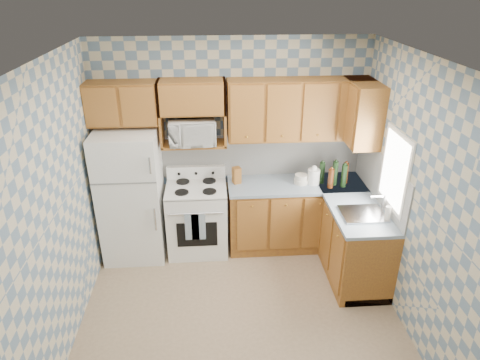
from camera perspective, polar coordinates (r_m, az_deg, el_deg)
name	(u,v)px	position (r m, az deg, el deg)	size (l,w,h in m)	color
floor	(240,313)	(4.89, 0.05, -17.29)	(3.40, 3.40, 0.00)	#846B50
back_wall	(231,145)	(5.54, -1.15, 4.74)	(3.40, 0.02, 2.70)	slate
right_wall	(413,199)	(4.52, 22.08, -2.33)	(0.02, 3.20, 2.70)	slate
backsplash_back	(262,155)	(5.62, 2.95, 3.37)	(2.60, 0.01, 0.56)	silver
backsplash_right	(380,178)	(5.23, 18.17, 0.30)	(0.01, 1.60, 0.56)	silver
refrigerator	(132,195)	(5.51, -14.26, -2.01)	(0.75, 0.70, 1.68)	white
stove_body	(197,219)	(5.64, -5.69, -5.18)	(0.76, 0.65, 0.90)	white
cooktop	(196,188)	(5.42, -5.90, -1.05)	(0.76, 0.65, 0.03)	silver
backguard	(196,172)	(5.62, -5.88, 1.08)	(0.76, 0.08, 0.17)	white
dish_towel_left	(192,227)	(5.29, -6.41, -6.20)	(0.17, 0.03, 0.36)	navy
dish_towel_right	(198,226)	(5.29, -5.56, -6.18)	(0.17, 0.03, 0.36)	navy
base_cabinets_back	(295,215)	(5.76, 7.34, -4.65)	(1.75, 0.60, 0.88)	brown
base_cabinets_right	(348,234)	(5.49, 14.26, -6.96)	(0.60, 1.60, 0.88)	brown
countertop_back	(297,184)	(5.54, 7.61, -0.57)	(1.77, 0.63, 0.04)	gray
countertop_right	(352,201)	(5.26, 14.75, -2.74)	(0.63, 1.60, 0.04)	gray
upper_cabinets_back	(299,109)	(5.32, 7.92, 9.31)	(1.75, 0.33, 0.74)	brown
upper_cabinets_fridge	(122,103)	(5.28, -15.45, 9.85)	(0.82, 0.33, 0.50)	brown
upper_cabinets_right	(361,113)	(5.35, 15.87, 8.64)	(0.33, 0.70, 0.74)	brown
microwave_shelf	(194,144)	(5.35, -6.11, 4.80)	(0.80, 0.33, 0.03)	brown
microwave	(192,132)	(5.27, -6.41, 6.42)	(0.56, 0.38, 0.31)	white
sink	(363,214)	(4.97, 16.04, -4.40)	(0.48, 0.40, 0.03)	#B7B7BC
window	(395,171)	(4.84, 19.96, 1.20)	(0.02, 0.66, 0.86)	white
bottle_0	(335,173)	(5.50, 12.53, 0.88)	(0.07, 0.07, 0.31)	black
bottle_1	(344,176)	(5.49, 13.68, 0.55)	(0.07, 0.07, 0.29)	black
bottle_2	(345,173)	(5.59, 13.87, 0.90)	(0.07, 0.07, 0.27)	#4C220D
bottle_3	(331,178)	(5.43, 12.01, 0.21)	(0.07, 0.07, 0.25)	#4C220D
bottle_4	(322,173)	(5.52, 10.85, 0.95)	(0.07, 0.07, 0.28)	black
knife_block	(237,175)	(5.44, -0.46, 0.64)	(0.10, 0.10, 0.21)	brown
electric_kettle	(314,177)	(5.50, 9.79, 0.45)	(0.15, 0.15, 0.20)	white
food_containers	(301,179)	(5.50, 8.15, 0.13)	(0.18, 0.18, 0.12)	beige
soap_bottle	(388,213)	(4.90, 19.09, -4.23)	(0.06, 0.06, 0.17)	beige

